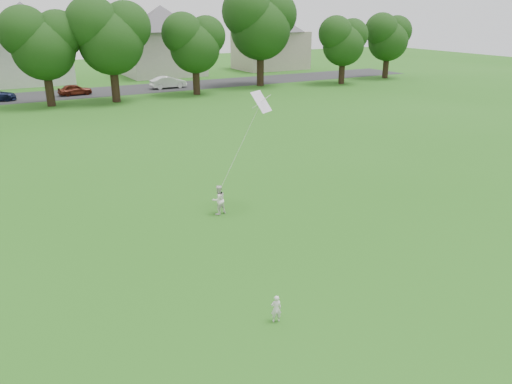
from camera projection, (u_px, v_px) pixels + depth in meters
ground at (217, 297)px, 15.05m from camera, size 160.00×160.00×0.00m
street at (43, 96)px, 49.67m from camera, size 90.00×7.00×0.01m
toddler at (276, 309)px, 13.73m from camera, size 0.34×0.28×0.82m
older_boy at (219, 200)px, 20.91m from camera, size 0.70×0.58×1.28m
kite at (240, 148)px, 20.56m from camera, size 1.57×1.03×4.34m
tree_row at (73, 35)px, 43.81m from camera, size 81.22×9.47×10.84m
house_row at (41, 38)px, 56.91m from camera, size 77.00×13.55×10.52m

